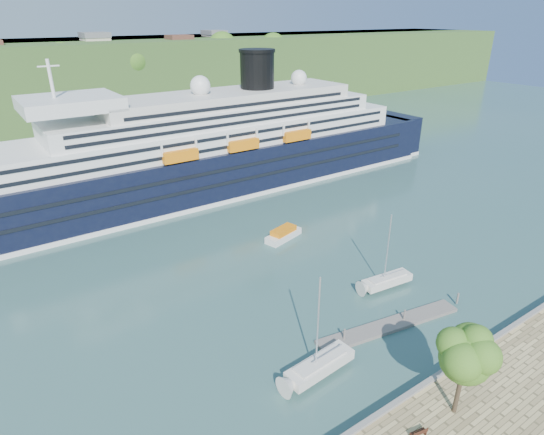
% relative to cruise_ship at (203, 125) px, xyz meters
% --- Properties ---
extents(ground, '(400.00, 400.00, 0.00)m').
position_rel_cruise_ship_xyz_m(ground, '(-5.24, -57.59, -12.89)').
color(ground, '#325957').
rests_on(ground, ground).
extents(far_hillside, '(400.00, 50.00, 24.00)m').
position_rel_cruise_ship_xyz_m(far_hillside, '(-5.24, 87.41, -0.89)').
color(far_hillside, '#345723').
rests_on(far_hillside, ground).
extents(quay_coping, '(220.00, 0.50, 0.30)m').
position_rel_cruise_ship_xyz_m(quay_coping, '(-5.24, -57.79, -11.74)').
color(quay_coping, slate).
rests_on(quay_coping, promenade).
extents(cruise_ship, '(114.78, 16.76, 25.77)m').
position_rel_cruise_ship_xyz_m(cruise_ship, '(0.00, 0.00, 0.00)').
color(cruise_ship, black).
rests_on(cruise_ship, ground).
extents(park_bench, '(1.58, 0.89, 0.95)m').
position_rel_cruise_ship_xyz_m(park_bench, '(-12.74, -60.99, -11.41)').
color(park_bench, '#401E12').
rests_on(park_bench, promenade).
extents(promenade_tree, '(5.49, 5.49, 9.10)m').
position_rel_cruise_ship_xyz_m(promenade_tree, '(-8.16, -61.06, -7.34)').
color(promenade_tree, '#2E5C18').
rests_on(promenade_tree, promenade).
extents(floating_pontoon, '(17.95, 5.17, 0.40)m').
position_rel_cruise_ship_xyz_m(floating_pontoon, '(-2.94, -49.36, -12.69)').
color(floating_pontoon, gray).
rests_on(floating_pontoon, ground).
extents(sailboat_white_near, '(8.32, 2.89, 10.56)m').
position_rel_cruise_ship_xyz_m(sailboat_white_near, '(-13.97, -50.51, -7.61)').
color(sailboat_white_near, silver).
rests_on(sailboat_white_near, ground).
extents(sailboat_white_far, '(7.66, 2.94, 9.65)m').
position_rel_cruise_ship_xyz_m(sailboat_white_far, '(2.86, -43.64, -8.06)').
color(sailboat_white_far, silver).
rests_on(sailboat_white_far, ground).
extents(tender_launch, '(6.83, 3.87, 1.79)m').
position_rel_cruise_ship_xyz_m(tender_launch, '(0.15, -25.22, -11.99)').
color(tender_launch, orange).
rests_on(tender_launch, ground).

